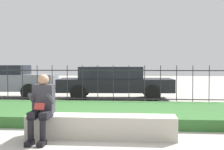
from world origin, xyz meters
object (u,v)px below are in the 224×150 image
Objects in this scene: stone_bench at (101,128)px; car_parked_left at (0,80)px; car_parked_center at (114,82)px; person_seated_reader at (42,105)px.

car_parked_left is at bearing 127.35° from stone_bench.
stone_bench is at bearing -90.97° from car_parked_center.
stone_bench is 8.48m from car_parked_left.
person_seated_reader is 0.26× the size of car_parked_center.
car_parked_left reaches higher than person_seated_reader.
car_parked_center reaches higher than person_seated_reader.
stone_bench is 2.31× the size of person_seated_reader.
person_seated_reader is at bearing -163.83° from stone_bench.
car_parked_center is at bearing 83.74° from person_seated_reader.
stone_bench is 6.75m from car_parked_center.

